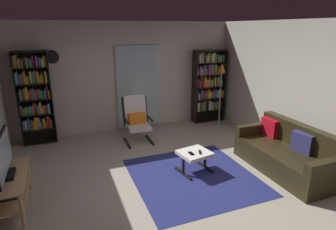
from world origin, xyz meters
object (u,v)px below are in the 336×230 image
object	(u,v)px
wall_clock	(52,57)
tv_stand	(9,188)
floor_lamp_by_shelf	(221,77)
cell_phone	(191,153)
television	(3,158)
tv_remote	(200,152)
bookshelf_near_sofa	(208,84)
leather_sofa	(287,154)
ottoman	(195,155)
bookshelf_near_tv	(34,95)
lounge_armchair	(137,118)

from	to	relation	value
wall_clock	tv_stand	bearing A→B (deg)	-105.01
floor_lamp_by_shelf	wall_clock	xyz separation A→B (m)	(-3.83, 0.67, 0.56)
tv_stand	cell_phone	bearing A→B (deg)	0.30
tv_stand	television	world-z (taller)	television
tv_remote	wall_clock	xyz separation A→B (m)	(-2.24, 2.65, 1.47)
bookshelf_near_sofa	floor_lamp_by_shelf	distance (m)	0.59
leather_sofa	ottoman	xyz separation A→B (m)	(-1.56, 0.55, 0.01)
bookshelf_near_sofa	tv_remote	size ratio (longest dim) A/B	13.20
bookshelf_near_tv	bookshelf_near_sofa	size ratio (longest dim) A/B	1.05
cell_phone	tv_remote	bearing A→B (deg)	-7.65
tv_stand	lounge_armchair	bearing A→B (deg)	37.89
cell_phone	floor_lamp_by_shelf	distance (m)	2.78
ottoman	floor_lamp_by_shelf	distance (m)	2.72
tv_remote	wall_clock	bearing A→B (deg)	151.43
television	floor_lamp_by_shelf	size ratio (longest dim) A/B	0.60
lounge_armchair	floor_lamp_by_shelf	world-z (taller)	floor_lamp_by_shelf
floor_lamp_by_shelf	cell_phone	bearing A→B (deg)	-131.73
ottoman	floor_lamp_by_shelf	xyz separation A→B (m)	(1.66, 1.92, 0.98)
bookshelf_near_tv	wall_clock	distance (m)	0.90
tv_stand	bookshelf_near_tv	xyz separation A→B (m)	(0.27, 2.50, 0.74)
bookshelf_near_tv	wall_clock	world-z (taller)	bookshelf_near_tv
lounge_armchair	wall_clock	bearing A→B (deg)	151.97
tv_stand	television	xyz separation A→B (m)	(0.00, 0.01, 0.46)
tv_stand	bookshelf_near_sofa	world-z (taller)	bookshelf_near_sofa
ottoman	wall_clock	size ratio (longest dim) A/B	2.06
bookshelf_near_sofa	cell_phone	distance (m)	3.08
tv_stand	floor_lamp_by_shelf	distance (m)	5.04
tv_remote	ottoman	bearing A→B (deg)	158.83
floor_lamp_by_shelf	television	bearing A→B (deg)	-156.52
television	bookshelf_near_tv	distance (m)	2.52
television	floor_lamp_by_shelf	world-z (taller)	floor_lamp_by_shelf
floor_lamp_by_shelf	lounge_armchair	bearing A→B (deg)	-175.34
lounge_armchair	tv_remote	bearing A→B (deg)	-70.43
tv_stand	bookshelf_near_tv	distance (m)	2.62
bookshelf_near_tv	leather_sofa	size ratio (longest dim) A/B	1.08
tv_stand	lounge_armchair	world-z (taller)	lounge_armchair
lounge_armchair	tv_remote	xyz separation A→B (m)	(0.64, -1.80, -0.15)
bookshelf_near_sofa	lounge_armchair	distance (m)	2.34
leather_sofa	lounge_armchair	xyz separation A→B (m)	(-2.13, 2.28, 0.24)
leather_sofa	wall_clock	world-z (taller)	wall_clock
lounge_armchair	cell_phone	bearing A→B (deg)	-74.94
leather_sofa	cell_phone	world-z (taller)	leather_sofa
bookshelf_near_tv	bookshelf_near_sofa	xyz separation A→B (m)	(4.21, 0.00, -0.06)
tv_stand	ottoman	bearing A→B (deg)	1.20
television	cell_phone	size ratio (longest dim) A/B	6.99
bookshelf_near_tv	ottoman	size ratio (longest dim) A/B	3.35
television	cell_phone	distance (m)	2.82
ottoman	wall_clock	world-z (taller)	wall_clock
tv_remote	floor_lamp_by_shelf	size ratio (longest dim) A/B	0.09
tv_stand	floor_lamp_by_shelf	world-z (taller)	floor_lamp_by_shelf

